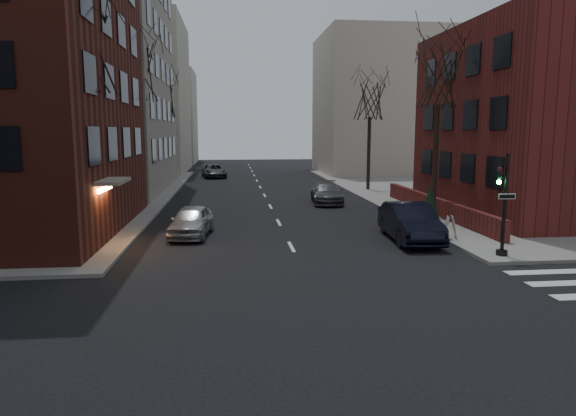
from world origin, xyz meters
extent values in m
plane|color=black|center=(0.00, 0.00, 0.00)|extent=(160.00, 160.00, 0.00)
cube|color=#A09584|center=(-17.00, 34.00, 14.00)|extent=(18.00, 18.00, 28.00)
cube|color=maroon|center=(16.50, 19.00, 5.50)|extent=(12.00, 14.00, 11.00)
cube|color=maroon|center=(9.30, 19.00, 0.65)|extent=(0.35, 16.00, 1.00)
cube|color=#BEB3A1|center=(-15.00, 55.00, 9.00)|extent=(14.00, 16.00, 18.00)
cube|color=#BEB3A1|center=(15.00, 50.00, 8.00)|extent=(14.00, 14.00, 16.00)
cube|color=#BEB3A1|center=(-13.00, 72.00, 7.00)|extent=(10.00, 12.00, 14.00)
cylinder|color=black|center=(8.00, 9.00, 2.15)|extent=(0.14, 0.14, 4.00)
cylinder|color=black|center=(8.00, 9.00, 0.25)|extent=(0.44, 0.44, 0.20)
imported|color=black|center=(7.75, 9.00, 3.00)|extent=(0.16, 0.20, 1.00)
sphere|color=#19FF4C|center=(7.68, 8.95, 3.05)|extent=(0.18, 0.18, 0.18)
cube|color=white|center=(8.00, 8.88, 2.50)|extent=(0.70, 0.03, 0.22)
cylinder|color=#2D231C|center=(-8.80, 14.00, 3.47)|extent=(0.28, 0.28, 6.65)
cylinder|color=#2D231C|center=(-8.80, 26.00, 3.65)|extent=(0.28, 0.28, 7.00)
cylinder|color=#2D231C|center=(-8.80, 40.00, 3.30)|extent=(0.28, 0.28, 6.30)
cylinder|color=#2D231C|center=(8.80, 18.00, 3.30)|extent=(0.28, 0.28, 6.30)
cylinder|color=#2D231C|center=(8.80, 32.00, 3.12)|extent=(0.28, 0.28, 5.95)
cylinder|color=black|center=(-8.20, 22.00, 3.15)|extent=(0.12, 0.12, 6.00)
sphere|color=#FFA54C|center=(-8.20, 22.00, 6.25)|extent=(0.36, 0.36, 0.36)
cylinder|color=black|center=(-8.20, 42.00, 3.15)|extent=(0.12, 0.12, 6.00)
sphere|color=#FFA54C|center=(-8.20, 42.00, 6.25)|extent=(0.36, 0.36, 0.36)
imported|color=black|center=(5.54, 12.64, 0.86)|extent=(2.11, 5.32, 1.72)
imported|color=#A9A9AE|center=(-4.49, 14.80, 0.72)|extent=(2.18, 4.42, 1.45)
imported|color=#44454A|center=(4.01, 25.20, 0.72)|extent=(2.47, 5.14, 1.44)
imported|color=#3C3B40|center=(-4.41, 45.86, 0.71)|extent=(3.04, 5.38, 1.42)
cube|color=silver|center=(7.30, 12.31, 0.66)|extent=(0.59, 0.73, 1.02)
cone|color=black|center=(7.30, 14.79, 1.24)|extent=(1.36, 1.36, 2.18)
camera|label=1|loc=(-2.54, -9.66, 5.02)|focal=32.00mm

